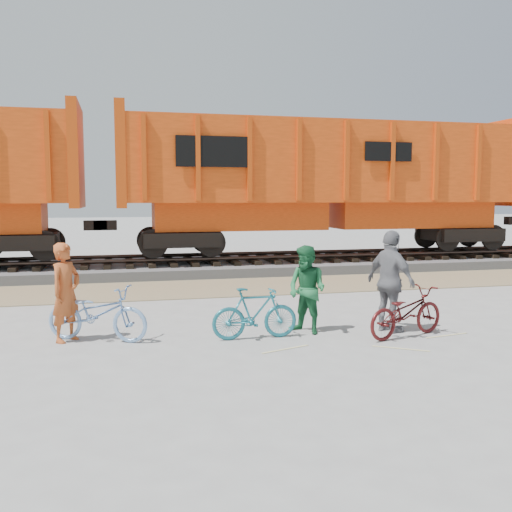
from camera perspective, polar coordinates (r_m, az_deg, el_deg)
The scene contains 11 objects.
ground at distance 10.25m, azimuth 7.11°, elevation -7.76°, with size 120.00×120.00×0.00m, color #9E9E99.
gravel_strip at distance 15.42m, azimuth -0.12°, elevation -3.05°, with size 120.00×3.00×0.02m, color #8B7B56.
ballast_bed at distance 18.79m, azimuth -2.60°, elevation -1.00°, with size 120.00×4.00×0.30m, color slate.
track at distance 18.75m, azimuth -2.60°, elevation -0.02°, with size 120.00×2.60×0.24m.
hopper_car_center at distance 19.59m, azimuth 7.27°, elevation 7.61°, with size 14.00×3.13×4.65m.
bicycle_blue at distance 9.99m, azimuth -15.59°, elevation -5.54°, with size 0.62×1.79×0.94m, color #7EA8DE.
bicycle_teal at distance 9.75m, azimuth -0.12°, elevation -5.75°, with size 0.42×1.48×0.89m, color #1D6B7A.
bicycle_maroon at distance 10.23m, azimuth 14.78°, elevation -5.44°, with size 0.58×1.66×0.87m, color #4E1313.
person_solo at distance 10.05m, azimuth -18.48°, elevation -3.46°, with size 0.61×0.40×1.66m, color #B65023.
person_man at distance 10.15m, azimuth 5.12°, elevation -3.36°, with size 0.76×0.59×1.57m, color #1F6538.
person_woman at distance 10.46m, azimuth 13.32°, elevation -2.49°, with size 1.07×0.45×1.83m, color slate.
Camera 1 is at (-3.54, -9.31, 2.42)m, focal length 40.00 mm.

